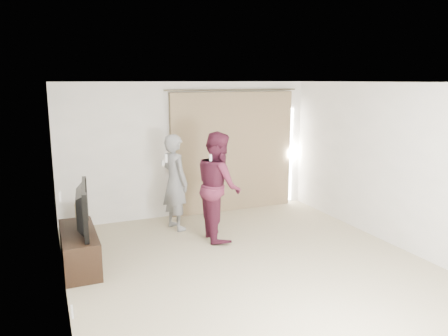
{
  "coord_description": "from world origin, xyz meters",
  "views": [
    {
      "loc": [
        -2.63,
        -5.27,
        2.63
      ],
      "look_at": [
        0.08,
        1.2,
        1.21
      ],
      "focal_mm": 35.0,
      "sensor_mm": 36.0,
      "label": 1
    }
  ],
  "objects_px": {
    "person_woman": "(219,186)",
    "person_man": "(175,182)",
    "tv_console": "(79,249)",
    "tv": "(76,209)"
  },
  "relations": [
    {
      "from": "person_woman",
      "to": "person_man",
      "type": "bearing_deg",
      "value": 125.94
    },
    {
      "from": "tv_console",
      "to": "person_man",
      "type": "bearing_deg",
      "value": 30.8
    },
    {
      "from": "tv",
      "to": "person_man",
      "type": "height_order",
      "value": "person_man"
    },
    {
      "from": "tv",
      "to": "person_woman",
      "type": "distance_m",
      "value": 2.3
    },
    {
      "from": "person_woman",
      "to": "tv",
      "type": "bearing_deg",
      "value": -172.42
    },
    {
      "from": "tv_console",
      "to": "tv",
      "type": "bearing_deg",
      "value": 0.0
    },
    {
      "from": "tv_console",
      "to": "person_woman",
      "type": "distance_m",
      "value": 2.38
    },
    {
      "from": "person_man",
      "to": "tv_console",
      "type": "bearing_deg",
      "value": -149.2
    },
    {
      "from": "person_man",
      "to": "person_woman",
      "type": "xyz_separation_m",
      "value": [
        0.53,
        -0.74,
        0.05
      ]
    },
    {
      "from": "tv",
      "to": "person_woman",
      "type": "bearing_deg",
      "value": -77.23
    }
  ]
}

